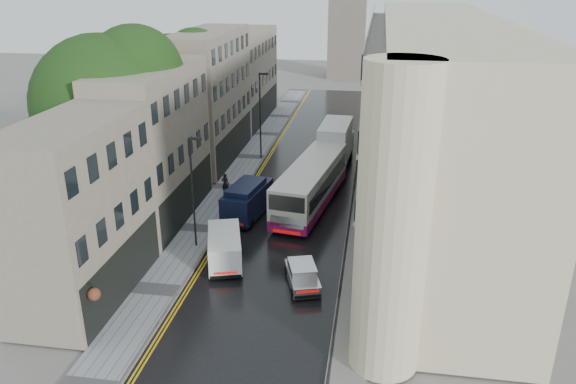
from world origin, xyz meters
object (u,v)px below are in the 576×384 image
(tree_near, at_px, (106,128))
(white_lorry, at_px, (321,149))
(white_van, at_px, (210,261))
(pedestrian, at_px, (225,184))
(tree_far, at_px, (175,99))
(lamp_post_far, at_px, (260,116))
(silver_hatchback, at_px, (293,287))
(lamp_post_near, at_px, (193,194))
(cream_bus, at_px, (281,199))
(navy_van, at_px, (225,207))

(tree_near, relative_size, white_lorry, 1.67)
(white_van, distance_m, pedestrian, 13.15)
(tree_far, height_order, lamp_post_far, tree_far)
(lamp_post_far, bearing_deg, white_lorry, -20.71)
(white_lorry, bearing_deg, lamp_post_far, 156.75)
(silver_hatchback, bearing_deg, tree_far, 106.07)
(lamp_post_near, distance_m, lamp_post_far, 19.11)
(cream_bus, relative_size, lamp_post_far, 1.52)
(lamp_post_far, bearing_deg, navy_van, -82.30)
(navy_van, relative_size, lamp_post_far, 0.66)
(tree_far, height_order, white_lorry, tree_far)
(cream_bus, distance_m, lamp_post_far, 14.94)
(tree_far, bearing_deg, white_van, -66.00)
(silver_hatchback, bearing_deg, pedestrian, 101.07)
(tree_near, height_order, tree_far, tree_near)
(cream_bus, distance_m, navy_van, 4.11)
(tree_far, xyz_separation_m, lamp_post_far, (7.37, 2.67, -2.01))
(cream_bus, bearing_deg, pedestrian, 150.36)
(cream_bus, relative_size, white_lorry, 1.50)
(tree_far, distance_m, pedestrian, 10.97)
(tree_near, bearing_deg, white_van, -37.49)
(cream_bus, height_order, white_lorry, white_lorry)
(navy_van, bearing_deg, white_lorry, 74.76)
(tree_far, distance_m, white_van, 22.59)
(tree_near, xyz_separation_m, white_lorry, (13.80, 12.62, -4.74))
(tree_near, xyz_separation_m, tree_far, (0.30, 13.00, -0.72))
(pedestrian, bearing_deg, cream_bus, 150.19)
(cream_bus, distance_m, silver_hatchback, 10.51)
(white_lorry, height_order, lamp_post_near, lamp_post_near)
(tree_far, height_order, lamp_post_near, tree_far)
(navy_van, height_order, lamp_post_far, lamp_post_far)
(white_lorry, relative_size, silver_hatchback, 2.29)
(cream_bus, xyz_separation_m, white_van, (-2.82, -8.70, -0.67))
(tree_near, height_order, pedestrian, tree_near)
(cream_bus, xyz_separation_m, pedestrian, (-5.33, 4.21, -0.72))
(pedestrian, bearing_deg, tree_far, -39.66)
(navy_van, bearing_deg, tree_near, -168.97)
(tree_far, xyz_separation_m, white_van, (8.95, -20.09, -5.17))
(white_lorry, xyz_separation_m, lamp_post_far, (-6.13, 3.05, 2.01))
(cream_bus, xyz_separation_m, white_lorry, (1.73, 11.01, 0.49))
(cream_bus, xyz_separation_m, lamp_post_near, (-4.88, -5.04, 2.12))
(tree_far, relative_size, white_lorry, 1.49)
(white_lorry, bearing_deg, silver_hatchback, -84.92)
(navy_van, distance_m, lamp_post_far, 15.66)
(white_van, xyz_separation_m, lamp_post_far, (-1.58, 22.76, 3.16))
(pedestrian, relative_size, lamp_post_near, 0.24)
(white_lorry, xyz_separation_m, silver_hatchback, (0.71, -21.19, -1.51))
(silver_hatchback, bearing_deg, tree_near, 132.14)
(white_van, distance_m, lamp_post_near, 5.04)
(tree_far, relative_size, white_van, 2.72)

